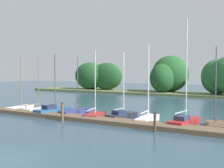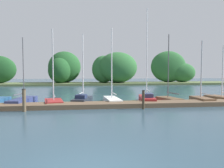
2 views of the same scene
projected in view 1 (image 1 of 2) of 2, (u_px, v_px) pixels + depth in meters
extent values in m
plane|color=#2D4756|center=(2.00, 161.00, 12.73)|extent=(160.00, 160.00, 0.00)
cube|color=brown|center=(112.00, 121.00, 22.01)|extent=(29.32, 1.80, 0.35)
cube|color=#56663D|center=(193.00, 94.00, 47.35)|extent=(68.33, 8.00, 0.40)
ellipsoid|color=#1E4C23|center=(90.00, 76.00, 58.03)|extent=(7.13, 4.48, 5.78)
ellipsoid|color=#1E4C23|center=(107.00, 76.00, 56.29)|extent=(7.18, 3.28, 5.67)
ellipsoid|color=#2D6633|center=(217.00, 77.00, 45.23)|extent=(5.17, 3.03, 5.86)
ellipsoid|color=#235628|center=(170.00, 74.00, 50.76)|extent=(6.98, 5.38, 6.80)
ellipsoid|color=#1E4C23|center=(162.00, 78.00, 49.52)|extent=(4.65, 5.14, 5.29)
cube|color=white|center=(20.00, 108.00, 29.36)|extent=(1.33, 3.24, 0.47)
cube|color=white|center=(29.00, 107.00, 30.66)|extent=(0.65, 0.84, 0.40)
cylinder|color=#7F6647|center=(21.00, 82.00, 29.44)|extent=(0.11, 0.11, 5.31)
cube|color=silver|center=(37.00, 110.00, 27.95)|extent=(1.48, 2.94, 0.45)
cube|color=silver|center=(47.00, 109.00, 29.02)|extent=(0.75, 0.76, 0.38)
cylinder|color=#7F6647|center=(38.00, 82.00, 27.99)|extent=(0.08, 0.08, 5.37)
cylinder|color=#7F6647|center=(31.00, 105.00, 27.31)|extent=(0.24, 2.10, 0.08)
cube|color=#285684|center=(53.00, 111.00, 26.67)|extent=(1.94, 3.96, 0.59)
cube|color=#285684|center=(66.00, 110.00, 27.99)|extent=(0.86, 1.06, 0.51)
cube|color=#1E2847|center=(49.00, 107.00, 26.29)|extent=(1.15, 1.29, 0.39)
cylinder|color=#4C4C51|center=(55.00, 81.00, 26.75)|extent=(0.10, 0.10, 5.43)
cylinder|color=#4C4C51|center=(50.00, 104.00, 26.34)|extent=(0.34, 1.49, 0.08)
cube|color=navy|center=(76.00, 112.00, 26.38)|extent=(1.65, 3.80, 0.53)
cube|color=navy|center=(87.00, 110.00, 27.68)|extent=(0.74, 1.00, 0.45)
cylinder|color=#4C4C51|center=(78.00, 83.00, 26.46)|extent=(0.07, 0.07, 5.08)
cylinder|color=#4C4C51|center=(71.00, 106.00, 25.90)|extent=(0.37, 1.87, 0.08)
cube|color=maroon|center=(94.00, 116.00, 24.51)|extent=(1.87, 2.91, 0.43)
cube|color=maroon|center=(99.00, 114.00, 25.67)|extent=(0.87, 0.81, 0.37)
cylinder|color=#B7B7BC|center=(95.00, 82.00, 24.56)|extent=(0.10, 0.10, 5.78)
cylinder|color=#B7B7BC|center=(91.00, 109.00, 23.74)|extent=(0.51, 2.16, 0.08)
cube|color=#232833|center=(122.00, 116.00, 24.18)|extent=(1.86, 3.50, 0.47)
cube|color=#232833|center=(132.00, 114.00, 25.28)|extent=(0.79, 0.95, 0.40)
cube|color=#1E2847|center=(119.00, 112.00, 23.86)|extent=(1.05, 1.17, 0.31)
cylinder|color=silver|center=(124.00, 83.00, 24.22)|extent=(0.10, 0.10, 5.54)
cylinder|color=silver|center=(119.00, 109.00, 23.90)|extent=(0.36, 1.29, 0.06)
cube|color=white|center=(147.00, 119.00, 22.61)|extent=(1.31, 3.55, 0.45)
cube|color=white|center=(153.00, 117.00, 24.02)|extent=(0.66, 0.91, 0.38)
cylinder|color=silver|center=(148.00, 80.00, 22.69)|extent=(0.10, 0.10, 6.09)
cylinder|color=silver|center=(145.00, 112.00, 21.98)|extent=(0.21, 2.05, 0.09)
cube|color=maroon|center=(184.00, 122.00, 21.08)|extent=(1.78, 3.82, 0.52)
cube|color=maroon|center=(193.00, 120.00, 22.36)|extent=(0.79, 1.01, 0.44)
cube|color=#2D3856|center=(182.00, 118.00, 20.70)|extent=(1.05, 1.23, 0.34)
cylinder|color=silver|center=(187.00, 69.00, 21.09)|extent=(0.08, 0.08, 7.84)
cylinder|color=silver|center=(181.00, 112.00, 20.53)|extent=(0.42, 2.05, 0.07)
cube|color=brown|center=(215.00, 125.00, 20.30)|extent=(1.83, 2.86, 0.36)
cube|color=brown|center=(214.00, 123.00, 21.44)|extent=(0.84, 0.80, 0.30)
cylinder|color=#4C4C51|center=(216.00, 85.00, 20.34)|extent=(0.09, 0.09, 5.81)
cylinder|color=#4C4C51|center=(216.00, 118.00, 19.71)|extent=(0.45, 1.73, 0.09)
cylinder|color=brown|center=(62.00, 112.00, 22.99)|extent=(0.23, 0.23, 1.54)
cylinder|color=black|center=(62.00, 103.00, 22.95)|extent=(0.27, 0.27, 0.04)
cylinder|color=#3D3323|center=(155.00, 123.00, 18.83)|extent=(0.19, 0.19, 1.36)
cylinder|color=black|center=(155.00, 113.00, 18.80)|extent=(0.21, 0.21, 0.04)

